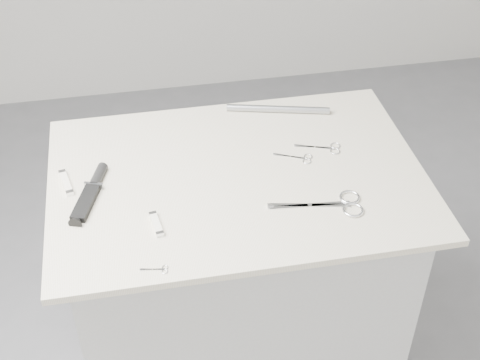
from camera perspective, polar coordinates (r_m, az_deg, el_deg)
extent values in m
cube|color=#B3B3B1|center=(2.11, -0.19, -9.54)|extent=(0.90, 0.60, 0.90)
cube|color=beige|center=(1.79, -0.23, 0.20)|extent=(1.00, 0.70, 0.02)
cube|color=silver|center=(1.70, 5.97, -2.17)|extent=(0.21, 0.06, 0.00)
cylinder|color=silver|center=(1.70, 5.97, -2.14)|extent=(0.01, 0.01, 0.01)
torus|color=silver|center=(1.73, 9.33, -1.46)|extent=(0.05, 0.05, 0.01)
torus|color=silver|center=(1.70, 9.62, -2.54)|extent=(0.05, 0.05, 0.01)
cube|color=silver|center=(1.90, 6.41, 2.80)|extent=(0.11, 0.05, 0.00)
cylinder|color=silver|center=(1.90, 6.41, 2.82)|extent=(0.01, 0.01, 0.00)
torus|color=silver|center=(1.91, 8.13, 2.91)|extent=(0.03, 0.03, 0.00)
torus|color=silver|center=(1.89, 8.12, 2.44)|extent=(0.03, 0.03, 0.00)
cube|color=silver|center=(1.85, 4.33, 2.00)|extent=(0.09, 0.05, 0.00)
cylinder|color=silver|center=(1.85, 4.33, 2.02)|extent=(0.01, 0.01, 0.00)
torus|color=silver|center=(1.86, 5.84, 2.01)|extent=(0.02, 0.02, 0.00)
torus|color=silver|center=(1.84, 5.73, 1.60)|extent=(0.02, 0.02, 0.00)
cube|color=silver|center=(1.54, -7.48, -7.59)|extent=(0.06, 0.02, 0.00)
cylinder|color=silver|center=(1.54, -7.48, -7.57)|extent=(0.00, 0.00, 0.00)
torus|color=silver|center=(1.55, -6.40, -7.42)|extent=(0.02, 0.02, 0.00)
torus|color=silver|center=(1.54, -6.43, -7.78)|extent=(0.02, 0.02, 0.00)
cube|color=black|center=(1.73, -13.03, -1.88)|extent=(0.08, 0.14, 0.02)
cube|color=#989BA0|center=(1.78, -12.37, -0.45)|extent=(0.05, 0.02, 0.02)
cylinder|color=black|center=(1.81, -11.98, 0.35)|extent=(0.05, 0.09, 0.03)
cube|color=white|center=(1.81, -14.63, -0.19)|extent=(0.04, 0.10, 0.01)
cube|color=silver|center=(1.85, -14.93, 0.64)|extent=(0.02, 0.02, 0.01)
cube|color=silver|center=(1.78, -14.33, -1.05)|extent=(0.02, 0.02, 0.01)
cube|color=white|center=(1.65, -7.15, -3.75)|extent=(0.03, 0.09, 0.01)
cube|color=silver|center=(1.67, -7.45, -2.91)|extent=(0.02, 0.01, 0.01)
cube|color=silver|center=(1.62, -6.85, -4.60)|extent=(0.02, 0.01, 0.01)
cylinder|color=#989BA0|center=(2.03, 3.26, 6.07)|extent=(0.31, 0.10, 0.02)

